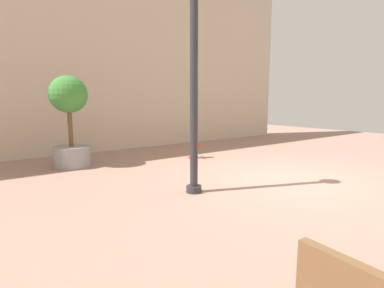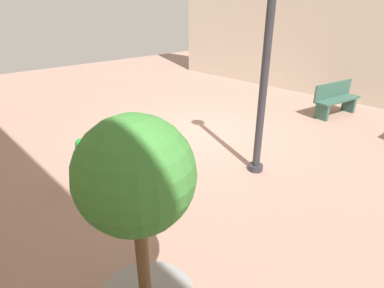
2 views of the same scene
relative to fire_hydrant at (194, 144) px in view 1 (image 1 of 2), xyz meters
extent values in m
plane|color=#9E7A6B|center=(-3.03, -0.30, -0.43)|extent=(23.40, 23.40, 0.00)
cube|color=beige|center=(3.06, 2.40, 3.91)|extent=(0.70, 18.00, 8.67)
cylinder|color=red|center=(0.00, 0.01, -0.40)|extent=(0.29, 0.29, 0.05)
cylinder|color=red|center=(0.00, 0.01, -0.08)|extent=(0.17, 0.17, 0.59)
cylinder|color=#198C33|center=(0.00, 0.01, 0.24)|extent=(0.21, 0.21, 0.06)
sphere|color=#198C33|center=(0.00, 0.01, 0.33)|extent=(0.20, 0.20, 0.20)
cylinder|color=red|center=(0.12, -0.05, -0.01)|extent=(0.15, 0.12, 0.08)
cylinder|color=red|center=(-0.12, 0.06, -0.01)|extent=(0.15, 0.12, 0.08)
cylinder|color=red|center=(-0.06, -0.13, -0.05)|extent=(0.15, 0.17, 0.10)
cylinder|color=gray|center=(0.91, 3.17, -0.16)|extent=(0.91, 0.91, 0.53)
cylinder|color=brown|center=(0.91, 3.17, 0.61)|extent=(0.11, 0.11, 1.02)
sphere|color=#3D8438|center=(0.91, 3.17, 1.40)|extent=(0.91, 0.91, 0.91)
cylinder|color=#2D2D33|center=(-2.60, 1.91, -0.37)|extent=(0.28, 0.28, 0.12)
cylinder|color=#2D2D33|center=(-2.60, 1.91, 1.62)|extent=(0.14, 0.14, 3.85)
camera|label=1|loc=(-6.68, 4.91, 1.21)|focal=26.84mm
camera|label=2|loc=(1.94, 4.86, 2.52)|focal=28.55mm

